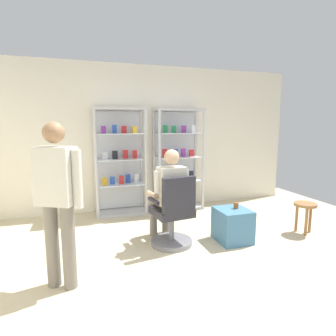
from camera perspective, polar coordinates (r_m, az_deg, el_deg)
The scene contains 10 objects.
ground_plane at distance 2.97m, azimuth 10.17°, elevation -23.80°, with size 7.20×7.20×0.00m, color #C6B793.
back_wall at distance 5.35m, azimuth -4.48°, elevation 6.12°, with size 6.00×0.10×2.70m, color silver.
display_cabinet_left at distance 5.05m, azimuth -9.91°, elevation 1.45°, with size 0.90×0.45×1.90m.
display_cabinet_right at distance 5.30m, azimuth 1.95°, elevation 1.93°, with size 0.90×0.45×1.90m.
office_chair at distance 3.70m, azimuth 1.12°, elevation -10.14°, with size 0.60×0.56×0.96m.
seated_shopkeeper at distance 3.76m, azimuth 0.02°, elevation -4.81°, with size 0.53×0.60×1.29m.
storage_crate at distance 4.01m, azimuth 13.16°, elevation -11.40°, with size 0.44×0.46×0.46m, color teal.
tea_glass at distance 3.97m, azimuth 13.85°, elevation -7.52°, with size 0.07×0.07×0.08m, color brown.
standing_customer at distance 2.85m, azimuth -21.86°, elevation -5.30°, with size 0.47×0.37×1.63m.
wooden_stool at distance 4.60m, azimuth 26.43°, elevation -7.67°, with size 0.32×0.32×0.46m.
Camera 1 is at (-1.19, -2.21, 1.59)m, focal length 29.54 mm.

